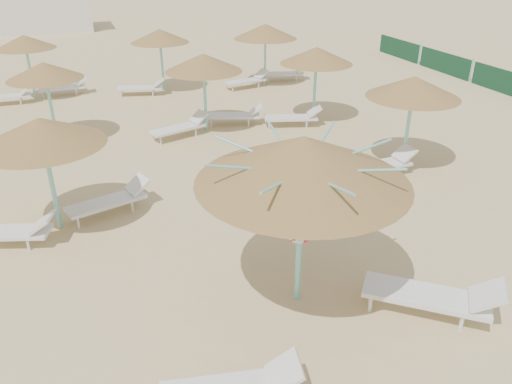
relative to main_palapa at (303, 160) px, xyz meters
name	(u,v)px	position (x,y,z in m)	size (l,w,h in m)	color
ground	(312,296)	(0.30, -0.05, -2.83)	(120.00, 120.00, 0.00)	tan
main_palapa	(303,160)	(0.00, 0.00, 0.00)	(3.62, 3.62, 3.25)	#76CCCA
lounger_main_b	(435,296)	(2.12, -1.22, -2.42)	(2.27, 2.01, 0.85)	silver
palapa_field	(198,61)	(0.74, 10.43, -0.54)	(14.35, 14.14, 2.72)	#76CCCA
service_hut	(32,8)	(-5.70, 34.95, -1.19)	(8.40, 4.40, 3.25)	silver
windbreak_fence	(505,82)	(14.30, 9.91, -2.33)	(0.08, 19.84, 1.10)	#1C5534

